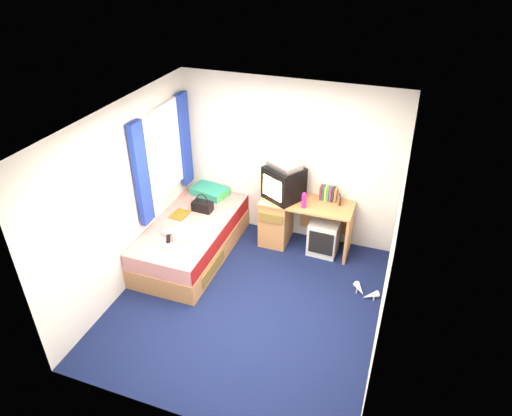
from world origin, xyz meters
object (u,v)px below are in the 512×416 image
(desk, at_px, (288,219))
(water_bottle, at_px, (171,232))
(crt_tv, at_px, (284,183))
(magazine, at_px, (180,214))
(white_heels, at_px, (365,292))
(towel, at_px, (189,235))
(colour_swatch_fan, at_px, (165,247))
(pillow, at_px, (210,191))
(pink_water_bottle, at_px, (304,201))
(picture_frame, at_px, (340,200))
(storage_cube, at_px, (324,236))
(vcr, at_px, (285,165))
(remote_control, at_px, (168,239))
(bed, at_px, (192,238))
(aerosol_can, at_px, (297,195))
(handbag, at_px, (203,206))

(desk, xyz_separation_m, water_bottle, (-1.33, -1.09, 0.17))
(crt_tv, distance_m, magazine, 1.55)
(white_heels, bearing_deg, water_bottle, -173.50)
(magazine, bearing_deg, crt_tv, 24.57)
(magazine, xyz_separation_m, water_bottle, (0.11, -0.48, 0.03))
(towel, height_order, colour_swatch_fan, towel)
(pillow, bearing_deg, colour_swatch_fan, -88.95)
(pink_water_bottle, xyz_separation_m, magazine, (-1.70, -0.46, -0.31))
(magazine, bearing_deg, picture_frame, 18.36)
(storage_cube, bearing_deg, vcr, 177.19)
(pillow, xyz_separation_m, remote_control, (-0.02, -1.28, -0.05))
(vcr, bearing_deg, desk, 28.12)
(white_heels, bearing_deg, crt_tv, 149.71)
(vcr, bearing_deg, crt_tv, -88.66)
(desk, relative_size, picture_frame, 9.29)
(bed, relative_size, desk, 1.54)
(pink_water_bottle, bearing_deg, white_heels, -31.90)
(aerosol_can, relative_size, towel, 0.49)
(white_heels, bearing_deg, pink_water_bottle, 148.10)
(handbag, xyz_separation_m, water_bottle, (-0.15, -0.69, -0.05))
(picture_frame, xyz_separation_m, aerosol_can, (-0.59, -0.10, 0.01))
(water_bottle, bearing_deg, handbag, 78.00)
(remote_control, xyz_separation_m, white_heels, (2.58, 0.42, -0.51))
(bed, xyz_separation_m, white_heels, (2.48, -0.06, -0.23))
(handbag, relative_size, water_bottle, 1.49)
(desk, relative_size, remote_control, 8.12)
(pink_water_bottle, bearing_deg, towel, -144.41)
(vcr, height_order, white_heels, vcr)
(pink_water_bottle, xyz_separation_m, white_heels, (1.02, -0.64, -0.81))
(pillow, height_order, colour_swatch_fan, pillow)
(bed, bearing_deg, pink_water_bottle, 21.54)
(picture_frame, height_order, remote_control, picture_frame)
(pink_water_bottle, relative_size, white_heels, 0.58)
(handbag, relative_size, magazine, 1.06)
(pillow, xyz_separation_m, water_bottle, (-0.05, -1.16, -0.02))
(pink_water_bottle, bearing_deg, crt_tv, 154.85)
(desk, xyz_separation_m, magazine, (-1.44, -0.62, 0.14))
(desk, distance_m, colour_swatch_fan, 1.87)
(water_bottle, bearing_deg, picture_frame, 30.28)
(pillow, distance_m, crt_tv, 1.26)
(colour_swatch_fan, bearing_deg, picture_frame, 36.97)
(magazine, xyz_separation_m, colour_swatch_fan, (0.19, -0.76, -0.00))
(pink_water_bottle, xyz_separation_m, remote_control, (-1.55, -1.06, -0.30))
(vcr, relative_size, magazine, 1.54)
(bed, height_order, pillow, pillow)
(handbag, relative_size, remote_control, 1.86)
(aerosol_can, bearing_deg, storage_cube, -5.89)
(pillow, xyz_separation_m, crt_tv, (1.19, -0.06, 0.39))
(bed, distance_m, crt_tv, 1.52)
(pink_water_bottle, distance_m, towel, 1.63)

